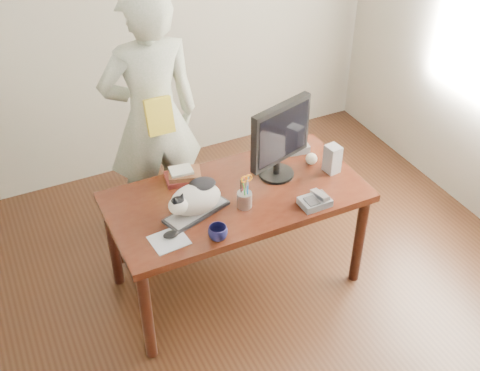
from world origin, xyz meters
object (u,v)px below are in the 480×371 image
calculator (296,144)px  person (152,119)px  mouse (171,235)px  speaker (332,159)px  keyboard (196,212)px  monitor (280,137)px  baseball (311,159)px  pen_cup (245,198)px  cat (194,199)px  desk (231,205)px  phone (315,201)px  coffee_mug (218,233)px  book_stack (183,175)px

calculator → person: 1.00m
mouse → speaker: size_ratio=0.51×
keyboard → monitor: 0.69m
baseball → calculator: 0.21m
monitor → pen_cup: (-0.34, -0.18, -0.23)m
baseball → calculator: (0.00, 0.21, -0.01)m
keyboard → cat: 0.11m
calculator → desk: bearing=-149.7°
phone → speaker: 0.39m
pen_cup → calculator: size_ratio=1.05×
phone → baseball: 0.44m
speaker → baseball: 0.16m
speaker → calculator: bearing=94.7°
desk → mouse: mouse is taller
monitor → phone: (0.06, -0.36, -0.27)m
keyboard → phone: phone is taller
mouse → coffee_mug: size_ratio=0.87×
cat → monitor: monitor is taller
coffee_mug → speaker: size_ratio=0.58×
phone → speaker: speaker is taller
baseball → person: person is taller
coffee_mug → baseball: (0.86, 0.41, -0.00)m
phone → desk: bearing=134.7°
speaker → person: person is taller
coffee_mug → speaker: speaker is taller
calculator → mouse: bearing=-145.5°
mouse → person: 1.03m
book_stack → phone: bearing=-30.3°
desk → monitor: size_ratio=3.05×
pen_cup → speaker: (0.67, 0.08, 0.03)m
desk → cat: cat is taller
mouse → phone: phone is taller
book_stack → calculator: book_stack is taller
book_stack → speaker: bearing=-7.1°
baseball → book_stack: bearing=166.5°
mouse → book_stack: book_stack is taller
baseball → calculator: size_ratio=0.36×
cat → pen_cup: size_ratio=1.69×
keyboard → book_stack: book_stack is taller
book_stack → calculator: 0.83m
keyboard → mouse: size_ratio=4.53×
monitor → person: 0.95m
desk → coffee_mug: 0.53m
person → phone: bearing=121.8°
speaker → calculator: 0.36m
mouse → pen_cup: bearing=2.8°
book_stack → keyboard: bearing=-86.2°
desk → speaker: 0.72m
pen_cup → baseball: 0.64m
desk → person: size_ratio=0.85×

